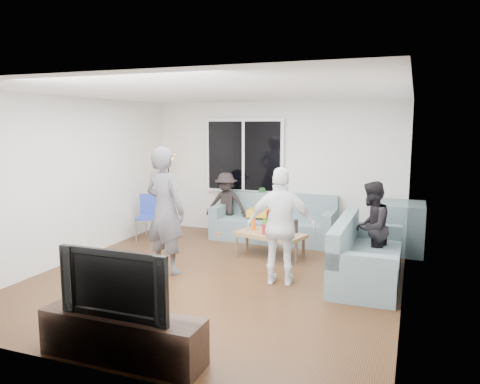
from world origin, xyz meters
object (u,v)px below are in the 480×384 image
at_px(player_left, 165,210).
at_px(spectator_back, 226,204).
at_px(coffee_table, 270,245).
at_px(spectator_right, 371,227).
at_px(side_chair, 148,218).
at_px(floor_lamp, 169,194).
at_px(player_right, 281,226).
at_px(sofa_right_section, 368,251).
at_px(tv_console, 122,337).
at_px(sofa_back_section, 273,218).
at_px(television, 120,281).

xyz_separation_m(player_left, spectator_back, (-0.03, 2.41, -0.31)).
bearing_deg(coffee_table, spectator_right, -8.74).
xyz_separation_m(side_chair, floor_lamp, (0.00, 0.79, 0.35)).
distance_m(player_right, spectator_back, 2.89).
height_order(player_left, spectator_back, player_left).
relative_size(coffee_table, side_chair, 1.28).
height_order(sofa_right_section, tv_console, sofa_right_section).
xyz_separation_m(side_chair, player_right, (2.97, -1.42, 0.37)).
bearing_deg(floor_lamp, side_chair, -90.00).
bearing_deg(player_left, coffee_table, -119.85).
bearing_deg(sofa_right_section, coffee_table, 68.62).
height_order(sofa_back_section, coffee_table, sofa_back_section).
bearing_deg(coffee_table, player_right, -66.61).
bearing_deg(television, sofa_right_section, 58.05).
distance_m(coffee_table, television, 3.76).
bearing_deg(floor_lamp, player_right, -36.59).
distance_m(player_left, player_right, 1.73).
xyz_separation_m(sofa_back_section, spectator_back, (-0.97, 0.03, 0.20)).
xyz_separation_m(spectator_right, tv_console, (-1.92, -3.46, -0.46)).
bearing_deg(spectator_back, side_chair, -148.95).
height_order(spectator_back, tv_console, spectator_back).
bearing_deg(spectator_right, tv_console, -17.31).
distance_m(sofa_right_section, player_left, 2.95).
relative_size(player_right, spectator_back, 1.30).
distance_m(player_left, tv_console, 2.65).
bearing_deg(player_left, sofa_right_section, -153.69).
relative_size(coffee_table, player_right, 0.68).
bearing_deg(floor_lamp, coffee_table, -22.36).
relative_size(side_chair, player_right, 0.54).
bearing_deg(spectator_back, television, -83.55).
relative_size(spectator_right, television, 1.22).
bearing_deg(player_right, sofa_back_section, -80.24).
height_order(sofa_right_section, player_left, player_left).
height_order(floor_lamp, television, floor_lamp).
distance_m(sofa_back_section, coffee_table, 1.12).
height_order(player_right, spectator_back, player_right).
xyz_separation_m(sofa_back_section, sofa_right_section, (1.88, -1.70, 0.00)).
height_order(player_left, tv_console, player_left).
bearing_deg(tv_console, side_chair, 118.71).
xyz_separation_m(coffee_table, tv_console, (-0.30, -3.71, 0.02)).
bearing_deg(floor_lamp, sofa_right_section, -21.97).
distance_m(floor_lamp, television, 5.18).
xyz_separation_m(sofa_back_section, floor_lamp, (-2.19, -0.05, 0.36)).
height_order(player_left, spectator_right, player_left).
bearing_deg(side_chair, sofa_right_section, -29.73).
xyz_separation_m(spectator_back, television, (0.94, -4.80, 0.14)).
bearing_deg(television, player_left, 110.69).
distance_m(floor_lamp, tv_console, 5.21).
xyz_separation_m(sofa_right_section, player_right, (-1.10, -0.57, 0.38)).
bearing_deg(tv_console, player_left, 110.69).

